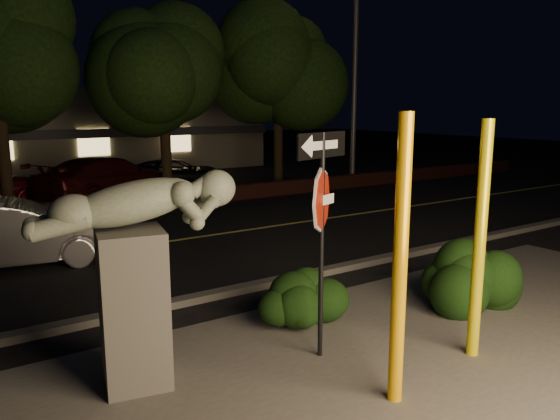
% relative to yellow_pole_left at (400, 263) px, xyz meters
% --- Properties ---
extents(ground, '(90.00, 90.00, 0.00)m').
position_rel_yellow_pole_left_xyz_m(ground, '(0.59, 11.16, -1.59)').
color(ground, black).
rests_on(ground, ground).
extents(patio, '(14.00, 6.00, 0.02)m').
position_rel_yellow_pole_left_xyz_m(patio, '(0.59, 0.16, -1.58)').
color(patio, '#4C4944').
rests_on(patio, ground).
extents(road, '(80.00, 8.00, 0.01)m').
position_rel_yellow_pole_left_xyz_m(road, '(0.59, 8.16, -1.58)').
color(road, black).
rests_on(road, ground).
extents(lane_marking, '(80.00, 0.12, 0.00)m').
position_rel_yellow_pole_left_xyz_m(lane_marking, '(0.59, 8.16, -1.57)').
color(lane_marking, '#C6BF4F').
rests_on(lane_marking, road).
extents(curb, '(80.00, 0.25, 0.12)m').
position_rel_yellow_pole_left_xyz_m(curb, '(0.59, 4.06, -1.53)').
color(curb, '#4C4944').
rests_on(curb, ground).
extents(brick_wall, '(40.00, 0.35, 0.50)m').
position_rel_yellow_pole_left_xyz_m(brick_wall, '(0.59, 12.46, -1.34)').
color(brick_wall, '#461D16').
rests_on(brick_wall, ground).
extents(parking_lot, '(40.00, 12.00, 0.01)m').
position_rel_yellow_pole_left_xyz_m(parking_lot, '(0.59, 18.16, -1.58)').
color(parking_lot, black).
rests_on(parking_lot, ground).
extents(building, '(22.00, 10.20, 4.00)m').
position_rel_yellow_pole_left_xyz_m(building, '(0.59, 26.15, 0.41)').
color(building, '#706C59').
rests_on(building, ground).
extents(tree_far_c, '(4.80, 4.80, 7.84)m').
position_rel_yellow_pole_left_xyz_m(tree_far_c, '(3.09, 13.96, 4.07)').
color(tree_far_c, black).
rests_on(tree_far_c, ground).
extents(tree_far_d, '(4.40, 4.40, 7.42)m').
position_rel_yellow_pole_left_xyz_m(tree_far_d, '(8.09, 14.46, 3.83)').
color(tree_far_d, black).
rests_on(tree_far_d, ground).
extents(yellow_pole_left, '(0.16, 0.16, 3.18)m').
position_rel_yellow_pole_left_xyz_m(yellow_pole_left, '(0.00, 0.00, 0.00)').
color(yellow_pole_left, '#FFB40B').
rests_on(yellow_pole_left, ground).
extents(yellow_pole_right, '(0.15, 0.15, 3.08)m').
position_rel_yellow_pole_left_xyz_m(yellow_pole_right, '(1.67, 0.23, -0.05)').
color(yellow_pole_right, yellow).
rests_on(yellow_pole_right, ground).
extents(signpost, '(0.95, 0.32, 2.92)m').
position_rel_yellow_pole_left_xyz_m(signpost, '(-0.02, 1.32, 0.48)').
color(signpost, black).
rests_on(signpost, ground).
extents(sculpture, '(2.34, 1.04, 2.50)m').
position_rel_yellow_pole_left_xyz_m(sculpture, '(-2.21, 1.94, -0.05)').
color(sculpture, '#4C4944').
rests_on(sculpture, ground).
extents(hedge_center, '(1.88, 1.38, 0.89)m').
position_rel_yellow_pole_left_xyz_m(hedge_center, '(0.25, 2.28, -1.14)').
color(hedge_center, black).
rests_on(hedge_center, ground).
extents(hedge_right, '(2.05, 1.33, 1.25)m').
position_rel_yellow_pole_left_xyz_m(hedge_right, '(2.95, 1.46, -0.96)').
color(hedge_right, black).
rests_on(hedge_right, ground).
extents(hedge_far_right, '(1.67, 1.35, 1.00)m').
position_rel_yellow_pole_left_xyz_m(hedge_far_right, '(3.19, 1.34, -1.09)').
color(hedge_far_right, black).
rests_on(hedge_far_right, ground).
extents(streetlight, '(1.53, 0.72, 10.56)m').
position_rel_yellow_pole_left_xyz_m(streetlight, '(10.53, 13.04, 4.69)').
color(streetlight, '#535258').
rests_on(streetlight, ground).
extents(silver_sedan, '(4.34, 2.10, 1.37)m').
position_rel_yellow_pole_left_xyz_m(silver_sedan, '(-2.68, 8.00, -0.90)').
color(silver_sedan, '#B7B7BC').
rests_on(silver_sedan, ground).
extents(parked_car_darkred, '(5.69, 4.17, 1.53)m').
position_rel_yellow_pole_left_xyz_m(parked_car_darkred, '(1.26, 14.65, -0.82)').
color(parked_car_darkred, '#3A0E0D').
rests_on(parked_car_darkred, ground).
extents(parked_car_dark, '(4.59, 3.45, 1.16)m').
position_rel_yellow_pole_left_xyz_m(parked_car_dark, '(4.35, 16.10, -1.01)').
color(parked_car_dark, black).
rests_on(parked_car_dark, ground).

